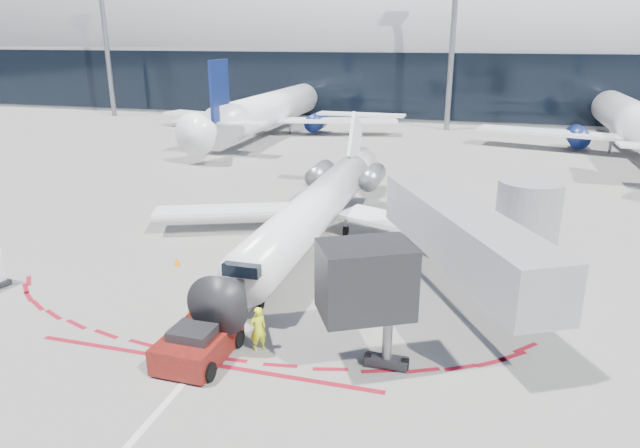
# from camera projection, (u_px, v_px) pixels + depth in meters

# --- Properties ---
(ground) EXTENTS (260.00, 260.00, 0.00)m
(ground) POSITION_uv_depth(u_px,v_px,m) (296.00, 255.00, 31.95)
(ground) COLOR slate
(ground) RESTS_ON ground
(apron_centerline) EXTENTS (0.25, 40.00, 0.01)m
(apron_centerline) POSITION_uv_depth(u_px,v_px,m) (307.00, 243.00, 33.77)
(apron_centerline) COLOR silver
(apron_centerline) RESTS_ON ground
(apron_stop_bar) EXTENTS (14.00, 0.25, 0.01)m
(apron_stop_bar) POSITION_uv_depth(u_px,v_px,m) (201.00, 363.00, 21.44)
(apron_stop_bar) COLOR maroon
(apron_stop_bar) RESTS_ON ground
(terminal_building) EXTENTS (150.00, 24.15, 24.00)m
(terminal_building) POSITION_uv_depth(u_px,v_px,m) (425.00, 57.00, 88.61)
(terminal_building) COLOR gray
(terminal_building) RESTS_ON ground
(jet_bridge) EXTENTS (10.03, 15.20, 4.90)m
(jet_bridge) POSITION_uv_depth(u_px,v_px,m) (481.00, 238.00, 25.72)
(jet_bridge) COLOR #999BA1
(jet_bridge) RESTS_ON ground
(light_mast_west) EXTENTS (0.70, 0.70, 25.00)m
(light_mast_west) POSITION_uv_depth(u_px,v_px,m) (105.00, 30.00, 83.49)
(light_mast_west) COLOR slate
(light_mast_west) RESTS_ON ground
(light_mast_centre) EXTENTS (0.70, 0.70, 25.00)m
(light_mast_centre) POSITION_uv_depth(u_px,v_px,m) (453.00, 29.00, 70.57)
(light_mast_centre) COLOR slate
(light_mast_centre) RESTS_ON ground
(regional_jet) EXTENTS (21.25, 26.21, 6.56)m
(regional_jet) POSITION_uv_depth(u_px,v_px,m) (319.00, 205.00, 33.69)
(regional_jet) COLOR white
(regional_jet) RESTS_ON ground
(pushback_tug) EXTENTS (2.48, 5.65, 1.46)m
(pushback_tug) POSITION_uv_depth(u_px,v_px,m) (198.00, 343.00, 21.54)
(pushback_tug) COLOR #560E0C
(pushback_tug) RESTS_ON ground
(ramp_worker) EXTENTS (0.79, 0.79, 1.85)m
(ramp_worker) POSITION_uv_depth(u_px,v_px,m) (258.00, 329.00, 22.05)
(ramp_worker) COLOR #E6FF1A
(ramp_worker) RESTS_ON ground
(safety_cone_left) EXTENTS (0.32, 0.32, 0.45)m
(safety_cone_left) POSITION_uv_depth(u_px,v_px,m) (177.00, 262.00, 30.42)
(safety_cone_left) COLOR orange
(safety_cone_left) RESTS_ON ground
(safety_cone_right) EXTENTS (0.33, 0.33, 0.46)m
(safety_cone_right) POSITION_uv_depth(u_px,v_px,m) (190.00, 311.00, 24.96)
(safety_cone_right) COLOR orange
(safety_cone_right) RESTS_ON ground
(bg_airliner_0) EXTENTS (36.63, 38.79, 11.85)m
(bg_airliner_0) POSITION_uv_depth(u_px,v_px,m) (274.00, 84.00, 71.11)
(bg_airliner_0) COLOR white
(bg_airliner_0) RESTS_ON ground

